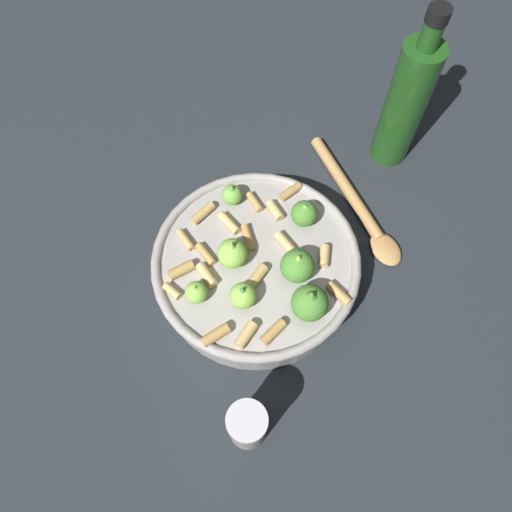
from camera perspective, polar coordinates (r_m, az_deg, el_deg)
ground_plane at (r=0.64m, az=-0.00°, el=-2.54°), size 2.40×2.40×0.00m
cooking_pan at (r=0.61m, az=0.13°, el=-1.29°), size 0.25×0.25×0.11m
pepper_shaker at (r=0.55m, az=-0.99°, el=-18.90°), size 0.04×0.04×0.08m
olive_oil_bottle at (r=0.70m, az=16.79°, el=16.47°), size 0.05×0.05×0.24m
wooden_spoon at (r=0.70m, az=11.68°, el=5.58°), size 0.22×0.11×0.02m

